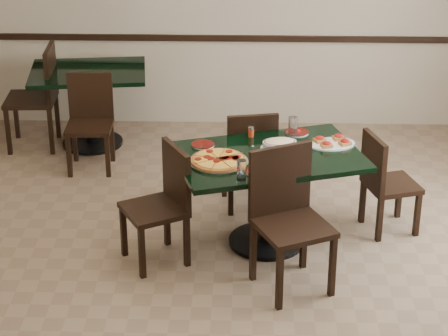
{
  "coord_description": "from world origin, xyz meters",
  "views": [
    {
      "loc": [
        0.08,
        -5.6,
        3.39
      ],
      "look_at": [
        -0.07,
        0.0,
        0.77
      ],
      "focal_mm": 70.0,
      "sensor_mm": 36.0,
      "label": 1
    }
  ],
  "objects_px": {
    "chair_right": "(384,179)",
    "pepperoni_pizza": "(219,160)",
    "main_table": "(268,177)",
    "chair_left": "(164,199)",
    "chair_far": "(250,155)",
    "bread_basket": "(290,158)",
    "back_chair_left": "(40,91)",
    "bruschetta_platter": "(332,142)",
    "back_table": "(89,93)",
    "lasagna_casserole": "(279,144)",
    "back_chair_near": "(90,116)",
    "chair_near": "(287,210)"
  },
  "relations": [
    {
      "from": "main_table",
      "to": "back_table",
      "type": "relative_size",
      "value": 1.35
    },
    {
      "from": "chair_right",
      "to": "chair_left",
      "type": "relative_size",
      "value": 0.92
    },
    {
      "from": "chair_far",
      "to": "chair_left",
      "type": "distance_m",
      "value": 1.03
    },
    {
      "from": "back_chair_near",
      "to": "chair_far",
      "type": "bearing_deg",
      "value": -31.27
    },
    {
      "from": "bread_basket",
      "to": "back_table",
      "type": "bearing_deg",
      "value": 125.55
    },
    {
      "from": "back_chair_left",
      "to": "chair_far",
      "type": "bearing_deg",
      "value": 54.79
    },
    {
      "from": "pepperoni_pizza",
      "to": "bread_basket",
      "type": "xyz_separation_m",
      "value": [
        0.51,
        -0.0,
        0.02
      ]
    },
    {
      "from": "main_table",
      "to": "bruschetta_platter",
      "type": "height_order",
      "value": "bruschetta_platter"
    },
    {
      "from": "back_chair_near",
      "to": "bruschetta_platter",
      "type": "distance_m",
      "value": 2.4
    },
    {
      "from": "chair_left",
      "to": "back_chair_left",
      "type": "xyz_separation_m",
      "value": [
        -1.36,
        2.07,
        0.06
      ]
    },
    {
      "from": "back_chair_near",
      "to": "lasagna_casserole",
      "type": "distance_m",
      "value": 2.14
    },
    {
      "from": "back_table",
      "to": "chair_far",
      "type": "distance_m",
      "value": 2.01
    },
    {
      "from": "chair_near",
      "to": "back_chair_left",
      "type": "xyz_separation_m",
      "value": [
        -2.24,
        2.36,
        -0.01
      ]
    },
    {
      "from": "chair_far",
      "to": "pepperoni_pizza",
      "type": "relative_size",
      "value": 2.01
    },
    {
      "from": "bruschetta_platter",
      "to": "chair_near",
      "type": "bearing_deg",
      "value": -132.16
    },
    {
      "from": "chair_far",
      "to": "bread_basket",
      "type": "distance_m",
      "value": 0.84
    },
    {
      "from": "chair_near",
      "to": "pepperoni_pizza",
      "type": "distance_m",
      "value": 0.65
    },
    {
      "from": "main_table",
      "to": "chair_near",
      "type": "height_order",
      "value": "chair_near"
    },
    {
      "from": "chair_far",
      "to": "chair_left",
      "type": "xyz_separation_m",
      "value": [
        -0.63,
        -0.82,
        0.01
      ]
    },
    {
      "from": "chair_left",
      "to": "chair_right",
      "type": "bearing_deg",
      "value": 76.79
    },
    {
      "from": "back_chair_left",
      "to": "pepperoni_pizza",
      "type": "height_order",
      "value": "back_chair_left"
    },
    {
      "from": "chair_right",
      "to": "pepperoni_pizza",
      "type": "relative_size",
      "value": 1.88
    },
    {
      "from": "chair_near",
      "to": "chair_right",
      "type": "xyz_separation_m",
      "value": [
        0.78,
        0.77,
        -0.12
      ]
    },
    {
      "from": "back_table",
      "to": "lasagna_casserole",
      "type": "xyz_separation_m",
      "value": [
        1.74,
        -1.8,
        0.27
      ]
    },
    {
      "from": "chair_near",
      "to": "bruschetta_platter",
      "type": "height_order",
      "value": "chair_near"
    },
    {
      "from": "main_table",
      "to": "lasagna_casserole",
      "type": "height_order",
      "value": "lasagna_casserole"
    },
    {
      "from": "back_table",
      "to": "pepperoni_pizza",
      "type": "relative_size",
      "value": 2.66
    },
    {
      "from": "pepperoni_pizza",
      "to": "lasagna_casserole",
      "type": "height_order",
      "value": "lasagna_casserole"
    },
    {
      "from": "chair_right",
      "to": "back_chair_left",
      "type": "height_order",
      "value": "back_chair_left"
    },
    {
      "from": "bread_basket",
      "to": "back_chair_near",
      "type": "bearing_deg",
      "value": 132.02
    },
    {
      "from": "main_table",
      "to": "chair_left",
      "type": "relative_size",
      "value": 1.75
    },
    {
      "from": "lasagna_casserole",
      "to": "bread_basket",
      "type": "distance_m",
      "value": 0.24
    },
    {
      "from": "main_table",
      "to": "chair_right",
      "type": "distance_m",
      "value": 0.94
    },
    {
      "from": "lasagna_casserole",
      "to": "bruschetta_platter",
      "type": "bearing_deg",
      "value": 3.35
    },
    {
      "from": "lasagna_casserole",
      "to": "bruschetta_platter",
      "type": "xyz_separation_m",
      "value": [
        0.4,
        0.11,
        -0.02
      ]
    },
    {
      "from": "back_chair_left",
      "to": "pepperoni_pizza",
      "type": "relative_size",
      "value": 2.28
    },
    {
      "from": "chair_right",
      "to": "lasagna_casserole",
      "type": "bearing_deg",
      "value": 83.11
    },
    {
      "from": "main_table",
      "to": "pepperoni_pizza",
      "type": "height_order",
      "value": "pepperoni_pizza"
    },
    {
      "from": "chair_far",
      "to": "chair_near",
      "type": "distance_m",
      "value": 1.14
    },
    {
      "from": "back_chair_left",
      "to": "bruschetta_platter",
      "type": "height_order",
      "value": "back_chair_left"
    },
    {
      "from": "chair_left",
      "to": "pepperoni_pizza",
      "type": "xyz_separation_m",
      "value": [
        0.4,
        0.09,
        0.27
      ]
    },
    {
      "from": "lasagna_casserole",
      "to": "chair_far",
      "type": "bearing_deg",
      "value": 102.23
    },
    {
      "from": "chair_right",
      "to": "back_chair_left",
      "type": "xyz_separation_m",
      "value": [
        -3.02,
        1.59,
        0.11
      ]
    },
    {
      "from": "lasagna_casserole",
      "to": "chair_near",
      "type": "bearing_deg",
      "value": -97.47
    },
    {
      "from": "back_chair_left",
      "to": "pepperoni_pizza",
      "type": "bearing_deg",
      "value": 38.58
    },
    {
      "from": "lasagna_casserole",
      "to": "bread_basket",
      "type": "xyz_separation_m",
      "value": [
        0.07,
        -0.23,
        -0.01
      ]
    },
    {
      "from": "back_chair_left",
      "to": "bread_basket",
      "type": "height_order",
      "value": "back_chair_left"
    },
    {
      "from": "chair_right",
      "to": "pepperoni_pizza",
      "type": "height_order",
      "value": "chair_right"
    },
    {
      "from": "back_chair_left",
      "to": "bread_basket",
      "type": "distance_m",
      "value": 3.02
    },
    {
      "from": "chair_near",
      "to": "bruschetta_platter",
      "type": "xyz_separation_m",
      "value": [
        0.36,
        0.72,
        0.21
      ]
    }
  ]
}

